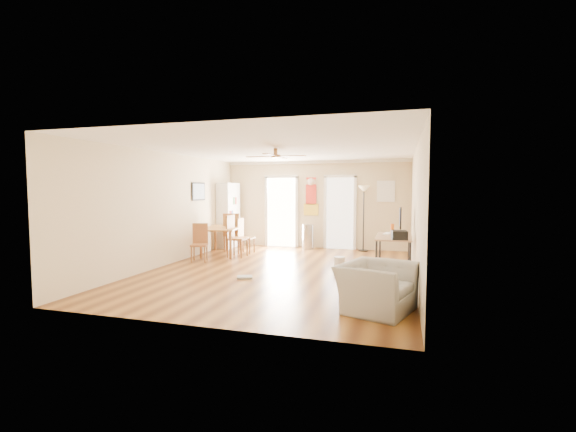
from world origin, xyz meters
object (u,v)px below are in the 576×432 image
(dining_chair_right_a, at_px, (246,236))
(wastebasket_b, at_px, (371,278))
(wastebasket_a, at_px, (339,263))
(trash_can, at_px, (308,237))
(printer, at_px, (399,235))
(torchiere_lamp, at_px, (364,218))
(dining_chair_near, at_px, (199,243))
(computer_desk, at_px, (394,254))
(dining_chair_far, at_px, (232,232))
(dining_chair_right_b, at_px, (237,236))
(armchair, at_px, (376,287))
(bookshelf, at_px, (228,215))
(dining_table, at_px, (222,241))

(dining_chair_right_a, relative_size, wastebasket_b, 2.98)
(wastebasket_a, bearing_deg, trash_can, 116.96)
(printer, bearing_deg, torchiere_lamp, 99.65)
(dining_chair_near, relative_size, printer, 2.70)
(computer_desk, distance_m, printer, 0.73)
(trash_can, bearing_deg, dining_chair_near, -128.17)
(dining_chair_far, distance_m, torchiere_lamp, 3.74)
(dining_chair_right_a, xyz_separation_m, dining_chair_right_b, (0.00, -0.60, 0.06))
(dining_chair_right_b, distance_m, wastebasket_b, 4.20)
(printer, bearing_deg, trash_can, 122.18)
(dining_chair_far, relative_size, computer_desk, 0.75)
(dining_chair_far, bearing_deg, computer_desk, 144.37)
(dining_chair_right_a, bearing_deg, printer, -114.93)
(dining_chair_right_a, bearing_deg, dining_chair_right_b, -179.68)
(computer_desk, bearing_deg, dining_chair_right_a, 160.95)
(dining_chair_right_a, xyz_separation_m, torchiere_lamp, (3.06, 1.26, 0.46))
(torchiere_lamp, height_order, armchair, torchiere_lamp)
(trash_can, bearing_deg, armchair, -66.84)
(printer, bearing_deg, dining_chair_far, 147.62)
(bookshelf, distance_m, wastebasket_b, 5.85)
(computer_desk, height_order, printer, printer)
(dining_chair_right_a, distance_m, dining_chair_near, 1.60)
(dining_chair_right_a, bearing_deg, wastebasket_a, -116.83)
(torchiere_lamp, bearing_deg, dining_chair_far, -163.11)
(dining_table, relative_size, computer_desk, 1.02)
(dining_chair_right_b, xyz_separation_m, torchiere_lamp, (3.06, 1.86, 0.39))
(computer_desk, height_order, armchair, computer_desk)
(torchiere_lamp, distance_m, wastebasket_a, 2.82)
(wastebasket_a, bearing_deg, dining_chair_right_a, 152.85)
(trash_can, relative_size, torchiere_lamp, 0.39)
(dining_chair_right_b, xyz_separation_m, dining_chair_far, (-0.50, 0.78, 0.00))
(printer, relative_size, armchair, 0.32)
(bookshelf, relative_size, dining_chair_near, 2.13)
(dining_chair_near, bearing_deg, dining_chair_right_a, 48.10)
(computer_desk, bearing_deg, dining_chair_right_b, 169.08)
(trash_can, relative_size, printer, 2.16)
(dining_chair_right_a, distance_m, computer_desk, 4.17)
(computer_desk, bearing_deg, wastebasket_b, -104.30)
(dining_chair_far, distance_m, wastebasket_b, 5.05)
(dining_chair_near, distance_m, torchiere_lamp, 4.61)
(trash_can, xyz_separation_m, torchiere_lamp, (1.60, 0.07, 0.57))
(dining_chair_right_b, height_order, wastebasket_b, dining_chair_right_b)
(dining_table, bearing_deg, trash_can, 37.46)
(printer, bearing_deg, bookshelf, 143.17)
(computer_desk, bearing_deg, trash_can, 134.24)
(bookshelf, xyz_separation_m, dining_chair_right_b, (0.94, -1.47, -0.44))
(printer, height_order, armchair, printer)
(dining_chair_near, bearing_deg, bookshelf, 78.74)
(dining_table, distance_m, dining_chair_right_a, 0.66)
(bookshelf, bearing_deg, armchair, -49.92)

